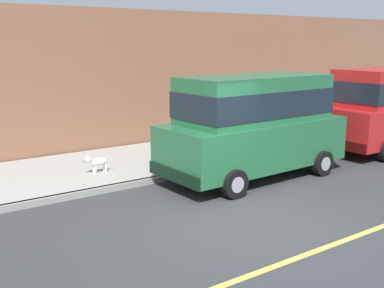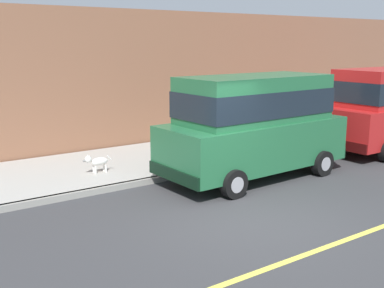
# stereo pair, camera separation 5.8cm
# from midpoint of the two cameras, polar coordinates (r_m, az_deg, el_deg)

# --- Properties ---
(ground_plane) EXTENTS (80.00, 80.00, 0.00)m
(ground_plane) POSITION_cam_midpoint_polar(r_m,az_deg,el_deg) (9.19, 7.23, -9.03)
(ground_plane) COLOR #38383A
(curb) EXTENTS (0.16, 64.00, 0.14)m
(curb) POSITION_cam_midpoint_polar(r_m,az_deg,el_deg) (11.60, -3.49, -4.09)
(curb) COLOR gray
(curb) RESTS_ON ground
(sidewalk) EXTENTS (3.60, 64.00, 0.14)m
(sidewalk) POSITION_cam_midpoint_polar(r_m,az_deg,el_deg) (13.11, -7.64, -2.26)
(sidewalk) COLOR #A8A59E
(sidewalk) RESTS_ON ground
(lane_centre_line) EXTENTS (0.12, 57.60, 0.01)m
(lane_centre_line) POSITION_cam_midpoint_polar(r_m,az_deg,el_deg) (8.18, 14.96, -12.09)
(lane_centre_line) COLOR #E0D64C
(lane_centre_line) RESTS_ON ground
(car_green_van) EXTENTS (2.25, 4.96, 2.52)m
(car_green_van) POSITION_cam_midpoint_polar(r_m,az_deg,el_deg) (11.71, 7.34, 2.65)
(car_green_van) COLOR #23663D
(car_green_van) RESTS_ON ground
(dog_white) EXTENTS (0.20, 0.75, 0.49)m
(dog_white) POSITION_cam_midpoint_polar(r_m,az_deg,el_deg) (11.92, -11.47, -2.08)
(dog_white) COLOR white
(dog_white) RESTS_ON sidewalk
(building_facade) EXTENTS (0.50, 20.00, 4.29)m
(building_facade) POSITION_cam_midpoint_polar(r_m,az_deg,el_deg) (17.64, 5.31, 8.30)
(building_facade) COLOR #8C5B42
(building_facade) RESTS_ON ground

